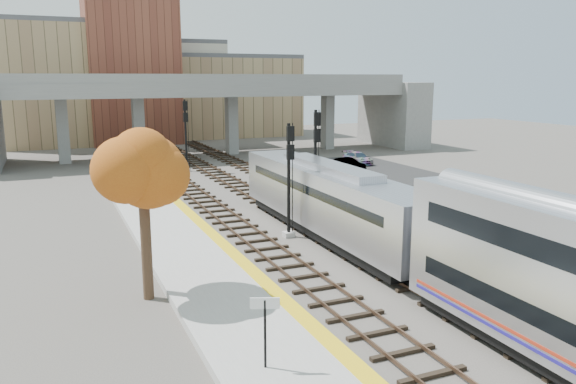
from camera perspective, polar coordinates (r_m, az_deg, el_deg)
name	(u,v)px	position (r m, az deg, el deg)	size (l,w,h in m)	color
ground	(389,284)	(25.93, 10.22, -9.22)	(160.00, 160.00, 0.00)	#47423D
platform	(235,306)	(22.90, -5.42, -11.48)	(4.50, 60.00, 0.35)	#9E9E99
yellow_strip	(279,295)	(23.43, -0.93, -10.40)	(0.70, 60.00, 0.01)	yellow
tracks	(295,218)	(36.82, 0.71, -2.66)	(10.70, 95.00, 0.25)	black
overpass	(214,106)	(67.77, -7.48, 8.66)	(54.00, 12.00, 9.50)	slate
buildings_far	(151,86)	(87.95, -13.78, 10.42)	(43.00, 21.00, 20.60)	tan
parking_lot	(352,171)	(56.20, 6.48, 2.16)	(14.00, 18.00, 0.04)	black
locomotive	(328,199)	(32.33, 4.13, -0.69)	(3.02, 19.05, 4.10)	#A8AAB2
signal_mast_near	(289,183)	(32.02, 0.12, 0.89)	(0.60, 0.64, 6.61)	#9E9E99
signal_mast_mid	(316,162)	(38.10, 2.82, 3.02)	(0.60, 0.64, 7.01)	#9E9E99
signal_mast_far	(186,136)	(56.04, -10.33, 5.61)	(0.60, 0.64, 7.04)	#9E9E99
station_sign	(265,318)	(17.41, -2.35, -12.65)	(0.85, 0.38, 2.27)	black
tree	(142,168)	(23.26, -14.60, 2.35)	(3.60, 3.60, 7.48)	#382619
car_a	(338,176)	(48.93, 5.11, 1.61)	(1.58, 3.93, 1.34)	#99999E
car_b	(348,164)	(56.12, 6.10, 2.83)	(1.33, 3.80, 1.25)	#99999E
car_c	(358,158)	(60.63, 7.11, 3.45)	(1.75, 4.29, 1.25)	#99999E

